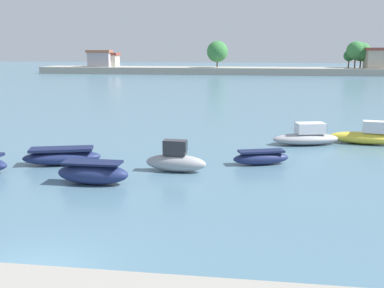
# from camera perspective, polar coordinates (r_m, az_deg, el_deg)

# --- Properties ---
(ground_plane) EXTENTS (400.00, 400.00, 0.00)m
(ground_plane) POSITION_cam_1_polar(r_m,az_deg,el_deg) (15.14, -20.64, -15.90)
(ground_plane) COLOR slate
(moored_boat_2) EXTENTS (4.85, 2.57, 1.05)m
(moored_boat_2) POSITION_cam_1_polar(r_m,az_deg,el_deg) (27.80, -16.59, -1.58)
(moored_boat_2) COLOR navy
(moored_boat_2) RESTS_ON ground
(moored_boat_3) EXTENTS (3.82, 1.34, 1.21)m
(moored_boat_3) POSITION_cam_1_polar(r_m,az_deg,el_deg) (23.45, -12.78, -3.71)
(moored_boat_3) COLOR navy
(moored_boat_3) RESTS_ON ground
(moored_boat_4) EXTENTS (3.60, 1.30, 1.84)m
(moored_boat_4) POSITION_cam_1_polar(r_m,az_deg,el_deg) (25.16, -2.14, -2.15)
(moored_boat_4) COLOR #9E9EA3
(moored_boat_4) RESTS_ON ground
(moored_boat_5) EXTENTS (3.61, 1.93, 0.89)m
(moored_boat_5) POSITION_cam_1_polar(r_m,az_deg,el_deg) (27.00, 8.97, -1.77)
(moored_boat_5) COLOR navy
(moored_boat_5) RESTS_ON ground
(moored_boat_6) EXTENTS (5.16, 2.74, 1.62)m
(moored_boat_6) POSITION_cam_1_polar(r_m,az_deg,el_deg) (33.23, 14.70, 0.94)
(moored_boat_6) COLOR #9E9EA3
(moored_boat_6) RESTS_ON ground
(moored_boat_7) EXTENTS (5.01, 2.29, 1.73)m
(moored_boat_7) POSITION_cam_1_polar(r_m,az_deg,el_deg) (34.82, 21.61, 0.98)
(moored_boat_7) COLOR yellow
(moored_boat_7) RESTS_ON ground
(distant_shoreline) EXTENTS (102.47, 10.74, 8.76)m
(distant_shoreline) POSITION_cam_1_polar(r_m,az_deg,el_deg) (120.13, 6.09, 10.06)
(distant_shoreline) COLOR #9E998C
(distant_shoreline) RESTS_ON ground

